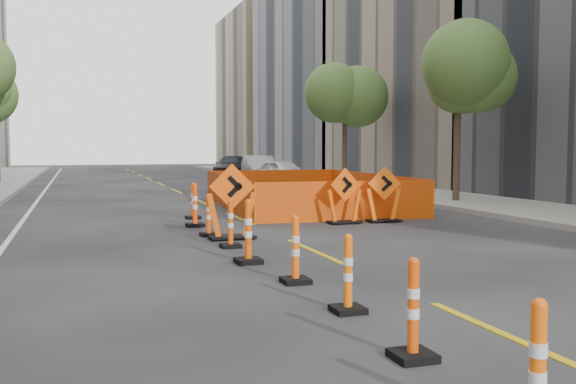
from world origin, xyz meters
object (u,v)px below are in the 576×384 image
object	(u,v)px
channelizer_5	(231,223)
chevron_sign_right	(384,194)
parked_car_far	(231,167)
channelizer_7	(195,205)
parked_car_mid	(259,168)
channelizer_6	(209,215)
parked_car_near	(282,173)
channelizer_1	(413,309)
channelizer_4	(248,231)
chevron_sign_center	(344,196)
chevron_sign_left	(232,202)
channelizer_3	(296,249)
channelizer_0	(538,371)
channelizer_8	(193,201)
channelizer_2	(348,273)

from	to	relation	value
channelizer_5	chevron_sign_right	bearing A→B (deg)	31.56
parked_car_far	channelizer_7	bearing A→B (deg)	-85.08
parked_car_mid	parked_car_far	size ratio (longest dim) A/B	0.94
channelizer_7	channelizer_6	bearing A→B (deg)	-90.20
chevron_sign_right	parked_car_near	world-z (taller)	chevron_sign_right
channelizer_1	channelizer_4	xyz separation A→B (m)	(-0.20, 5.42, 0.07)
channelizer_7	channelizer_4	bearing A→B (deg)	-90.20
channelizer_7	chevron_sign_center	bearing A→B (deg)	-8.39
channelizer_4	chevron_sign_left	xyz separation A→B (m)	(0.40, 2.97, 0.27)
channelizer_7	channelizer_3	bearing A→B (deg)	-88.16
channelizer_0	channelizer_8	xyz separation A→B (m)	(0.15, 14.44, 0.01)
channelizer_7	parked_car_far	distance (m)	27.33
channelizer_4	channelizer_6	distance (m)	3.61
channelizer_8	parked_car_near	world-z (taller)	parked_car_near
parked_car_mid	channelizer_5	bearing A→B (deg)	-100.65
chevron_sign_left	parked_car_mid	size ratio (longest dim) A/B	0.36
parked_car_far	channelizer_2	bearing A→B (deg)	-80.89
channelizer_1	chevron_sign_center	size ratio (longest dim) A/B	0.67
channelizer_2	chevron_sign_left	xyz separation A→B (m)	(0.09, 6.58, 0.35)
channelizer_0	parked_car_far	xyz separation A→B (m)	(7.01, 39.03, 0.21)
chevron_sign_right	chevron_sign_left	bearing A→B (deg)	-146.20
channelizer_5	chevron_sign_left	size ratio (longest dim) A/B	0.60
channelizer_4	chevron_sign_center	world-z (taller)	chevron_sign_center
channelizer_6	channelizer_7	xyz separation A→B (m)	(0.01, 1.81, 0.08)
channelizer_2	channelizer_6	distance (m)	7.23
channelizer_1	channelizer_2	xyz separation A→B (m)	(0.12, 1.81, -0.01)
chevron_sign_right	channelizer_8	bearing A→B (deg)	165.26
channelizer_1	channelizer_8	size ratio (longest dim) A/B	0.97
channelizer_5	parked_car_near	bearing A→B (deg)	69.42
channelizer_4	channelizer_6	bearing A→B (deg)	89.80
channelizer_1	chevron_sign_left	world-z (taller)	chevron_sign_left
channelizer_2	channelizer_3	distance (m)	1.81
channelizer_2	channelizer_3	world-z (taller)	channelizer_3
channelizer_3	chevron_sign_right	distance (m)	8.20
parked_car_near	parked_car_mid	bearing A→B (deg)	72.77
channelizer_2	channelizer_1	bearing A→B (deg)	-93.67
channelizer_0	channelizer_8	size ratio (longest dim) A/B	0.99
channelizer_1	channelizer_3	world-z (taller)	channelizer_3
channelizer_2	channelizer_5	xyz separation A→B (m)	(-0.21, 5.42, 0.01)
channelizer_1	parked_car_near	bearing A→B (deg)	74.82
channelizer_0	parked_car_near	xyz separation A→B (m)	(7.36, 28.71, 0.18)
chevron_sign_left	channelizer_0	bearing A→B (deg)	-73.51
channelizer_1	parked_car_far	bearing A→B (deg)	79.44
channelizer_6	chevron_sign_right	xyz separation A→B (m)	(5.03, 1.23, 0.27)
channelizer_0	parked_car_near	bearing A→B (deg)	75.62
channelizer_1	chevron_sign_right	size ratio (longest dim) A/B	0.66
channelizer_8	parked_car_mid	world-z (taller)	parked_car_mid
channelizer_3	channelizer_8	xyz separation A→B (m)	(0.03, 9.03, 0.00)
chevron_sign_left	chevron_sign_center	xyz separation A→B (m)	(3.49, 1.88, -0.09)
parked_car_mid	chevron_sign_center	bearing A→B (deg)	-93.46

